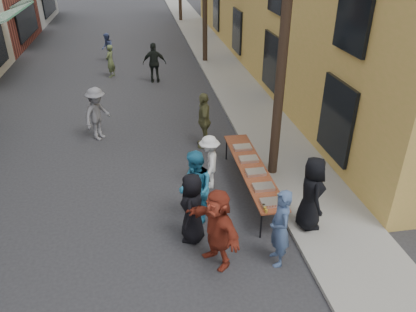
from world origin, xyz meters
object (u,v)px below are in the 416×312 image
object	(u,v)px
serving_table	(252,169)
catering_tray_sausage	(272,202)
utility_pole_near	(286,13)
server	(311,193)
guest_front_a	(192,208)
guest_front_c	(195,189)

from	to	relation	value
serving_table	catering_tray_sausage	xyz separation A→B (m)	(0.00, -1.65, 0.08)
utility_pole_near	server	bearing A→B (deg)	-88.87
guest_front_a	utility_pole_near	bearing A→B (deg)	150.28
utility_pole_near	guest_front_c	world-z (taller)	utility_pole_near
serving_table	server	xyz separation A→B (m)	(0.89, -1.74, 0.29)
catering_tray_sausage	serving_table	bearing A→B (deg)	90.00
guest_front_a	guest_front_c	size ratio (longest dim) A/B	0.90
utility_pole_near	server	world-z (taller)	utility_pole_near
guest_front_a	server	distance (m)	2.72
catering_tray_sausage	guest_front_c	world-z (taller)	guest_front_c
serving_table	guest_front_c	world-z (taller)	guest_front_c
utility_pole_near	catering_tray_sausage	xyz separation A→B (m)	(-0.84, -2.43, -3.71)
guest_front_c	catering_tray_sausage	bearing A→B (deg)	58.85
serving_table	catering_tray_sausage	distance (m)	1.65
serving_table	catering_tray_sausage	world-z (taller)	catering_tray_sausage
utility_pole_near	catering_tray_sausage	world-z (taller)	utility_pole_near
guest_front_a	server	size ratio (longest dim) A/B	0.94
catering_tray_sausage	guest_front_a	distance (m)	1.82
server	utility_pole_near	bearing A→B (deg)	6.29
catering_tray_sausage	server	size ratio (longest dim) A/B	0.28
catering_tray_sausage	guest_front_a	world-z (taller)	guest_front_a
utility_pole_near	server	distance (m)	4.32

